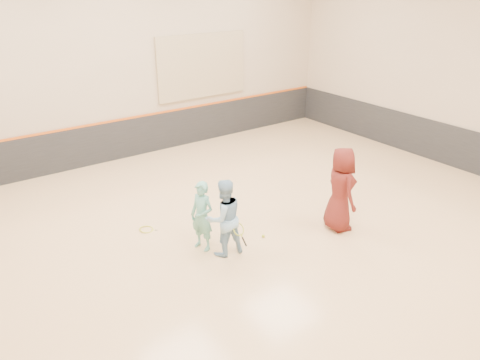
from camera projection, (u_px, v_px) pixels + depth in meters
room at (240, 205)px, 9.72m from camera, size 15.04×12.04×6.22m
wainscot_back at (125, 139)px, 14.24m from camera, size 14.90×0.04×1.20m
wainscot_right at (445, 144)px, 13.79m from camera, size 0.04×11.90×1.20m
accent_stripe at (123, 119)px, 13.98m from camera, size 14.90×0.03×0.06m
acoustic_panel at (202, 66)px, 14.94m from camera, size 3.20×0.08×2.00m
girl at (202, 216)px, 9.40m from camera, size 0.51×0.62×1.48m
instructor at (224, 218)px, 9.20m from camera, size 0.84×0.68×1.62m
young_man at (341, 189)px, 10.10m from camera, size 0.86×1.06×1.89m
held_racket at (239, 229)px, 9.16m from camera, size 0.36×0.36×0.52m
spare_racket at (146, 228)px, 10.35m from camera, size 0.70×0.70×0.11m
ball_under_racket at (263, 236)px, 10.07m from camera, size 0.07×0.07×0.07m
ball_in_hand at (354, 182)px, 9.90m from camera, size 0.07×0.07×0.07m
ball_beside_spare at (221, 190)px, 12.21m from camera, size 0.07×0.07×0.07m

